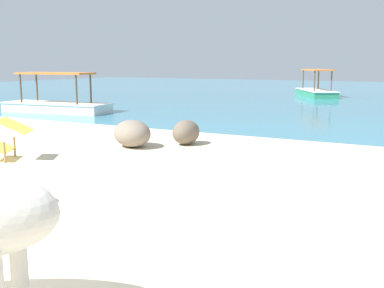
{
  "coord_description": "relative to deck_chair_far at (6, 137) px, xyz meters",
  "views": [
    {
      "loc": [
        3.0,
        -2.31,
        1.61
      ],
      "look_at": [
        0.13,
        3.0,
        0.55
      ],
      "focal_mm": 43.41,
      "sensor_mm": 36.0,
      "label": 1
    }
  ],
  "objects": [
    {
      "name": "shore_rock_medium",
      "position": [
        1.11,
        1.95,
        -0.13
      ],
      "size": [
        1.07,
        1.0,
        0.51
      ],
      "primitive_type": "ellipsoid",
      "rotation": [
        0.0,
        0.0,
        2.61
      ],
      "color": "gray",
      "rests_on": "sand_beach"
    },
    {
      "name": "water_surface",
      "position": [
        3.21,
        19.2,
        -0.42
      ],
      "size": [
        60.0,
        36.0,
        0.03
      ],
      "primitive_type": "cube",
      "color": "teal",
      "rests_on": "ground"
    },
    {
      "name": "boat_green",
      "position": [
        0.84,
        17.39,
        -0.13
      ],
      "size": [
        2.77,
        3.78,
        1.29
      ],
      "rotation": [
        0.0,
        0.0,
        2.07
      ],
      "color": "#338E66",
      "rests_on": "water_surface"
    },
    {
      "name": "shore_rock_large",
      "position": [
        1.87,
        2.67,
        -0.15
      ],
      "size": [
        0.5,
        0.67,
        0.48
      ],
      "primitive_type": "ellipsoid",
      "rotation": [
        0.0,
        0.0,
        1.59
      ],
      "color": "#6B5B4C",
      "rests_on": "sand_beach"
    },
    {
      "name": "boat_white",
      "position": [
        -4.87,
        6.09,
        -0.13
      ],
      "size": [
        3.78,
        1.57,
        1.29
      ],
      "rotation": [
        0.0,
        0.0,
        3.26
      ],
      "color": "white",
      "rests_on": "water_surface"
    },
    {
      "name": "deck_chair_far",
      "position": [
        0.0,
        0.0,
        0.0
      ],
      "size": [
        0.93,
        0.86,
        0.68
      ],
      "rotation": [
        0.0,
        0.0,
        3.71
      ],
      "color": "#A37A4C",
      "rests_on": "sand_beach"
    }
  ]
}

